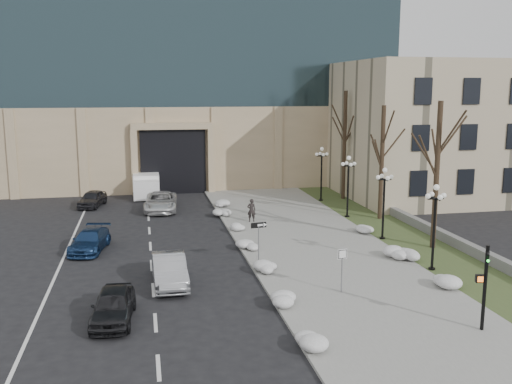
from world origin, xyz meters
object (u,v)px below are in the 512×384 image
car_d (161,202)px  car_e (92,199)px  lamppost_d (322,167)px  lamppost_a (435,216)px  lamppost_c (348,178)px  box_truck (146,184)px  lamppost_b (384,194)px  car_c (90,241)px  traffic_signal (484,290)px  car_b (169,270)px  one_way_sign (261,230)px  keep_sign (342,261)px  car_a (113,305)px  pedestrian (251,210)px

car_d → car_e: bearing=158.2°
lamppost_d → lamppost_a: bearing=-90.0°
lamppost_a → lamppost_d: (0.00, 19.50, 0.00)m
car_e → lamppost_d: size_ratio=0.84×
lamppost_c → lamppost_d: 6.50m
car_d → lamppost_d: size_ratio=1.13×
box_truck → lamppost_a: lamppost_a is taller
lamppost_b → lamppost_c: bearing=90.0°
car_c → lamppost_b: bearing=7.2°
car_c → car_e: bearing=104.8°
traffic_signal → box_truck: bearing=125.2°
car_b → lamppost_b: size_ratio=0.97×
one_way_sign → keep_sign: bearing=-69.8°
car_a → lamppost_d: lamppost_d is taller
car_b → keep_sign: keep_sign is taller
car_c → box_truck: 18.27m
pedestrian → keep_sign: size_ratio=0.75×
car_d → lamppost_c: 14.98m
pedestrian → car_a: bearing=66.6°
one_way_sign → keep_sign: 5.86m
car_a → lamppost_b: 19.46m
car_e → box_truck: (4.48, 4.43, 0.33)m
car_a → lamppost_b: lamppost_b is taller
car_c → car_b: bearing=-46.9°
one_way_sign → lamppost_c: lamppost_c is taller
car_b → lamppost_b: 15.31m
traffic_signal → one_way_sign: bearing=137.9°
car_e → box_truck: size_ratio=0.60×
car_e → keep_sign: size_ratio=1.77×
one_way_sign → lamppost_d: lamppost_d is taller
car_b → lamppost_d: bearing=52.1°
car_a → lamppost_c: 23.47m
car_b → box_truck: (-0.85, 24.94, 0.25)m
pedestrian → car_e: bearing=-29.4°
pedestrian → car_d: bearing=-35.8°
keep_sign → lamppost_b: bearing=47.6°
box_truck → traffic_signal: size_ratio=1.81×
car_b → car_e: car_b is taller
car_b → car_c: 8.31m
car_c → traffic_signal: bearing=-31.9°
car_e → one_way_sign: 21.27m
car_a → pedestrian: pedestrian is taller
car_a → box_truck: (1.71, 29.09, 0.31)m
lamppost_d → traffic_signal: bearing=-94.0°
car_e → traffic_signal: traffic_signal is taller
car_a → keep_sign: 10.63m
car_c → lamppost_d: 21.99m
pedestrian → lamppost_d: lamppost_d is taller
traffic_signal → lamppost_a: (1.91, 7.57, 1.26)m
car_c → lamppost_a: bearing=-11.8°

